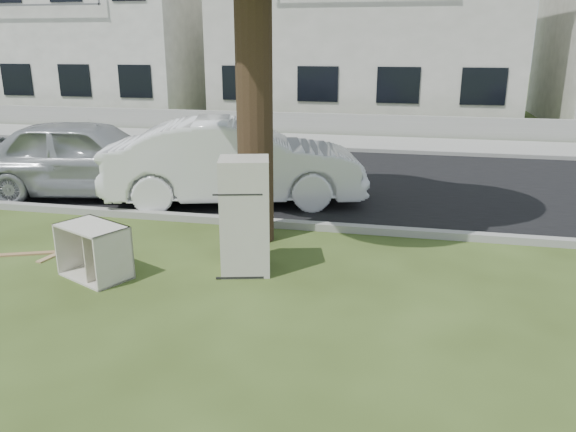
% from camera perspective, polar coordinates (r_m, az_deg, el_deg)
% --- Properties ---
extents(ground, '(120.00, 120.00, 0.00)m').
position_cam_1_polar(ground, '(7.13, -3.89, -7.26)').
color(ground, '#344518').
extents(road, '(120.00, 7.00, 0.01)m').
position_cam_1_polar(road, '(12.71, 3.57, 3.73)').
color(road, black).
rests_on(road, ground).
extents(kerb_near, '(120.00, 0.18, 0.12)m').
position_cam_1_polar(kerb_near, '(9.34, 0.24, -1.21)').
color(kerb_near, gray).
rests_on(kerb_near, ground).
extents(kerb_far, '(120.00, 0.18, 0.12)m').
position_cam_1_polar(kerb_far, '(16.15, 5.51, 6.55)').
color(kerb_far, gray).
rests_on(kerb_far, ground).
extents(sidewalk, '(120.00, 2.80, 0.01)m').
position_cam_1_polar(sidewalk, '(17.57, 6.09, 7.40)').
color(sidewalk, gray).
rests_on(sidewalk, ground).
extents(low_wall, '(120.00, 0.15, 0.70)m').
position_cam_1_polar(low_wall, '(19.09, 6.66, 9.20)').
color(low_wall, gray).
rests_on(low_wall, ground).
extents(townhouse_left, '(10.20, 8.16, 7.04)m').
position_cam_1_polar(townhouse_left, '(27.48, -18.93, 17.45)').
color(townhouse_left, white).
rests_on(townhouse_left, ground).
extents(townhouse_center, '(11.22, 8.16, 7.44)m').
position_cam_1_polar(townhouse_center, '(23.81, 8.22, 18.83)').
color(townhouse_center, silver).
rests_on(townhouse_center, ground).
extents(fridge, '(0.76, 0.73, 1.54)m').
position_cam_1_polar(fridge, '(7.38, -4.39, -0.01)').
color(fridge, white).
rests_on(fridge, ground).
extents(cabinet, '(1.06, 0.90, 0.71)m').
position_cam_1_polar(cabinet, '(7.73, -19.11, -3.41)').
color(cabinet, white).
rests_on(cabinet, ground).
extents(plank_a, '(1.18, 0.55, 0.02)m').
position_cam_1_polar(plank_a, '(9.01, -24.93, -3.50)').
color(plank_a, '#957048').
rests_on(plank_a, ground).
extents(plank_b, '(0.78, 0.44, 0.02)m').
position_cam_1_polar(plank_b, '(8.77, -19.63, -3.43)').
color(plank_b, tan).
rests_on(plank_b, ground).
extents(plank_c, '(0.24, 0.82, 0.02)m').
position_cam_1_polar(plank_c, '(8.87, -22.18, -3.48)').
color(plank_c, tan).
rests_on(plank_c, ground).
extents(car_center, '(5.11, 2.97, 1.59)m').
position_cam_1_polar(car_center, '(10.71, -5.37, 5.50)').
color(car_center, white).
rests_on(car_center, ground).
extents(car_left, '(4.79, 2.56, 1.55)m').
position_cam_1_polar(car_left, '(11.88, -19.60, 5.63)').
color(car_left, '#9A9EA1').
rests_on(car_left, ground).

